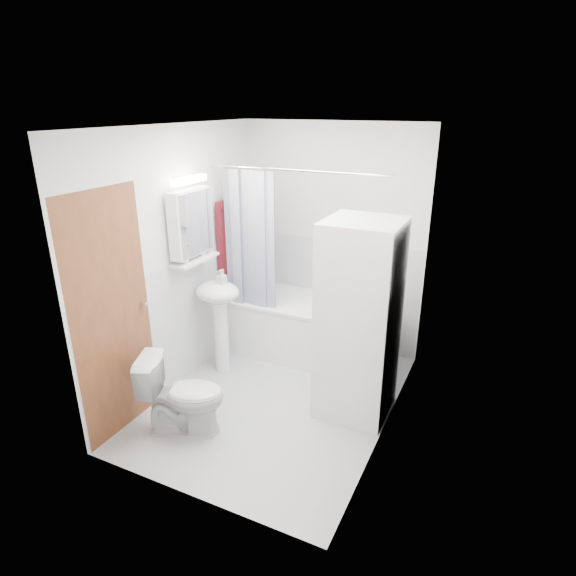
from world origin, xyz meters
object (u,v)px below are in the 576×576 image
at_px(washer_dryer, 358,320).
at_px(sink, 219,306).
at_px(bathtub, 308,325).
at_px(toilet, 183,395).

bearing_deg(washer_dryer, sink, 177.76).
distance_m(bathtub, toilet, 1.69).
distance_m(sink, washer_dryer, 1.44).
relative_size(bathtub, sink, 1.54).
xyz_separation_m(sink, washer_dryer, (1.43, -0.05, 0.15)).
bearing_deg(washer_dryer, toilet, -142.37).
xyz_separation_m(washer_dryer, toilet, (-1.17, -0.91, -0.52)).
height_order(sink, washer_dryer, washer_dryer).
distance_m(bathtub, sink, 1.02).
height_order(bathtub, washer_dryer, washer_dryer).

